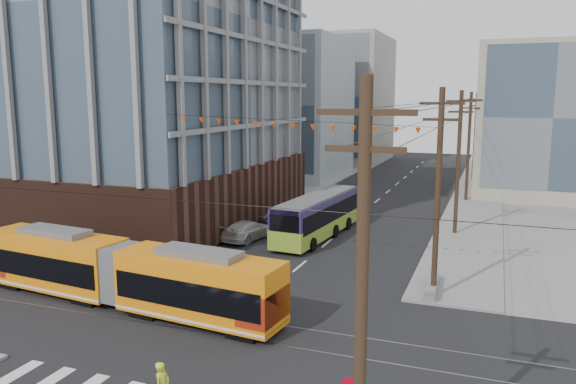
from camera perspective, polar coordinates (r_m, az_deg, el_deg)
name	(u,v)px	position (r m, az deg, el deg)	size (l,w,h in m)	color
ground	(183,365)	(23.70, -10.61, -16.89)	(160.00, 160.00, 0.00)	slate
office_building	(96,53)	(52.92, -18.95, 13.25)	(30.00, 25.00, 28.60)	#381E16
bg_bldg_nw_near	(274,108)	(75.52, -1.45, 8.52)	(18.00, 16.00, 18.00)	#8C99A5
bg_bldg_ne_near	(547,121)	(66.26, 24.81, 6.61)	(14.00, 14.00, 16.00)	gray
bg_bldg_nw_far	(336,100)	(93.50, 4.93, 9.32)	(16.00, 18.00, 20.00)	gray
bg_bldg_ne_far	(551,122)	(86.38, 25.17, 6.43)	(16.00, 16.00, 14.00)	#8C99A5
utility_pole_near	(361,318)	(13.32, 7.43, -12.61)	(0.30, 0.30, 11.00)	black
utility_pole_far	(475,137)	(74.26, 18.45, 5.30)	(0.30, 0.30, 11.00)	black
streetcar	(123,274)	(29.83, -16.41, -7.95)	(17.67, 2.48, 3.40)	orange
city_bus	(318,216)	(42.42, 3.04, -2.43)	(2.51, 11.59, 3.28)	#291F4A
parked_car_silver	(199,257)	(35.02, -8.99, -6.58)	(1.70, 4.86, 1.60)	#B5B5B5
parked_car_white	(248,230)	(41.85, -4.10, -3.90)	(2.02, 4.98, 1.44)	silver
parked_car_grey	(285,217)	(46.68, -0.26, -2.53)	(2.19, 4.75, 1.32)	slate
jersey_barrier	(431,286)	(31.82, 14.37, -9.23)	(0.87, 3.88, 0.78)	slate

